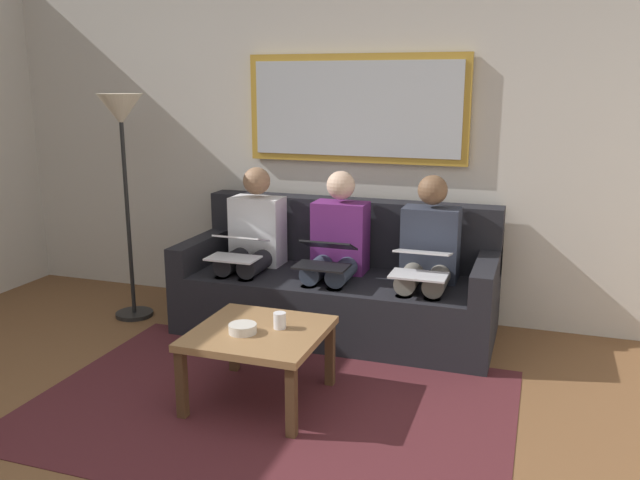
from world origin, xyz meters
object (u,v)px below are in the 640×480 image
(person_left, at_px, (428,256))
(person_middle, at_px, (336,249))
(standing_lamp, at_px, (122,135))
(cup, at_px, (280,320))
(laptop_white, at_px, (238,247))
(couch, at_px, (339,287))
(coffee_table, at_px, (259,339))
(person_right, at_px, (252,242))
(bowl, at_px, (243,329))
(laptop_black, at_px, (326,254))
(framed_mirror, at_px, (356,109))
(laptop_silver, at_px, (421,262))

(person_left, xyz_separation_m, person_middle, (0.64, 0.00, 0.00))
(standing_lamp, bearing_deg, cup, 150.38)
(laptop_white, relative_size, standing_lamp, 0.21)
(couch, height_order, person_middle, person_middle)
(cup, height_order, person_left, person_left)
(coffee_table, xyz_separation_m, person_right, (0.56, -1.15, 0.24))
(bowl, height_order, laptop_black, laptop_black)
(person_right, bearing_deg, standing_lamp, 12.33)
(standing_lamp, bearing_deg, framed_mirror, -157.07)
(laptop_white, bearing_deg, framed_mirror, -132.44)
(couch, bearing_deg, laptop_silver, 153.84)
(couch, xyz_separation_m, person_left, (-0.64, 0.07, 0.30))
(coffee_table, relative_size, laptop_black, 1.92)
(bowl, distance_m, laptop_black, 1.01)
(cup, xyz_separation_m, standing_lamp, (1.57, -0.89, 0.91))
(couch, height_order, person_right, person_right)
(person_right, bearing_deg, laptop_white, 90.00)
(cup, relative_size, person_left, 0.08)
(couch, height_order, laptop_black, couch)
(framed_mirror, height_order, laptop_silver, framed_mirror)
(cup, relative_size, person_middle, 0.08)
(laptop_silver, distance_m, person_middle, 0.69)
(coffee_table, bearing_deg, laptop_silver, -128.63)
(bowl, xyz_separation_m, person_middle, (-0.14, -1.22, 0.16))
(framed_mirror, bearing_deg, person_middle, 90.00)
(couch, relative_size, framed_mirror, 1.33)
(cup, xyz_separation_m, laptop_black, (0.02, -0.86, 0.16))
(laptop_white, bearing_deg, standing_lamp, -2.78)
(couch, bearing_deg, laptop_black, 90.00)
(laptop_silver, relative_size, laptop_white, 1.01)
(couch, xyz_separation_m, laptop_silver, (-0.64, 0.31, 0.32))
(laptop_silver, relative_size, laptop_black, 0.97)
(cup, bearing_deg, laptop_black, -88.73)
(couch, distance_m, bowl, 1.30)
(laptop_silver, height_order, standing_lamp, standing_lamp)
(person_left, relative_size, laptop_silver, 3.23)
(coffee_table, height_order, cup, cup)
(person_left, bearing_deg, laptop_silver, 90.00)
(laptop_silver, height_order, laptop_white, laptop_white)
(person_left, height_order, person_middle, same)
(laptop_silver, bearing_deg, laptop_white, -0.11)
(couch, xyz_separation_m, laptop_white, (0.64, 0.31, 0.32))
(standing_lamp, bearing_deg, bowl, 144.00)
(framed_mirror, relative_size, standing_lamp, 0.99)
(person_left, bearing_deg, coffee_table, 57.85)
(coffee_table, distance_m, cup, 0.15)
(framed_mirror, bearing_deg, laptop_silver, 132.34)
(couch, height_order, standing_lamp, standing_lamp)
(person_right, xyz_separation_m, standing_lamp, (0.91, 0.20, 0.76))
(person_left, height_order, person_right, same)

